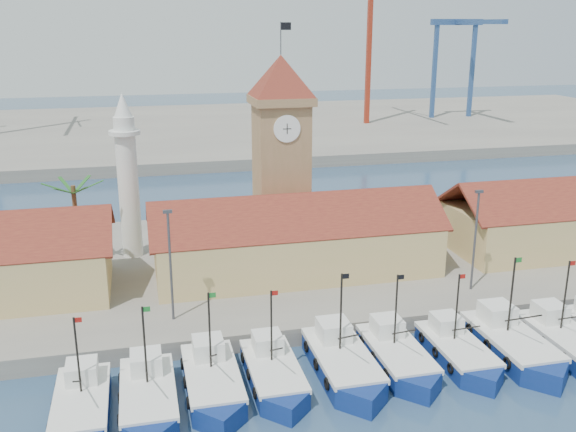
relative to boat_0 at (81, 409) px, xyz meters
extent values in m
plane|color=navy|center=(18.42, -1.92, -0.73)|extent=(400.00, 400.00, 0.00)
cube|color=gray|center=(18.42, 22.08, 0.02)|extent=(140.00, 32.00, 1.50)
cube|color=gray|center=(18.42, 108.08, 0.27)|extent=(240.00, 80.00, 2.00)
cube|color=navy|center=(0.00, 0.38, -0.25)|extent=(3.33, 7.52, 1.71)
cube|color=silver|center=(0.00, 0.38, 0.60)|extent=(3.39, 7.73, 0.33)
cube|color=silver|center=(0.00, 2.26, 1.36)|extent=(2.00, 2.09, 1.33)
cylinder|color=black|center=(0.00, 0.85, 3.26)|extent=(0.13, 0.13, 5.32)
cube|color=#A5140F|center=(0.24, 0.85, 5.73)|extent=(0.48, 0.02, 0.33)
cube|color=navy|center=(4.14, 0.41, -0.23)|extent=(3.46, 7.82, 1.78)
cube|color=silver|center=(4.14, 0.41, 0.66)|extent=(3.53, 8.04, 0.35)
cube|color=silver|center=(4.14, 2.36, 1.45)|extent=(2.07, 2.17, 1.38)
cylinder|color=black|center=(4.14, 0.90, 3.42)|extent=(0.14, 0.14, 5.53)
cube|color=#197226|center=(4.39, 0.90, 5.99)|extent=(0.49, 0.02, 0.35)
cube|color=navy|center=(8.43, 1.35, -0.22)|extent=(3.52, 7.96, 1.81)
cube|color=navy|center=(8.43, -2.62, -0.22)|extent=(3.52, 3.52, 1.81)
cube|color=silver|center=(8.43, 1.35, 0.68)|extent=(3.59, 8.18, 0.35)
cube|color=silver|center=(8.43, 3.34, 1.48)|extent=(2.11, 2.21, 1.41)
cylinder|color=black|center=(8.43, 1.86, 3.49)|extent=(0.14, 0.14, 5.63)
cube|color=#197226|center=(8.68, 1.86, 6.10)|extent=(0.50, 0.02, 0.35)
cube|color=navy|center=(12.67, 1.43, -0.25)|extent=(3.36, 7.61, 1.73)
cube|color=navy|center=(12.67, -2.38, -0.25)|extent=(3.36, 3.36, 1.73)
cube|color=silver|center=(12.67, 1.43, 0.62)|extent=(3.43, 7.82, 0.34)
cube|color=silver|center=(12.67, 3.33, 1.39)|extent=(2.02, 2.11, 1.35)
cylinder|color=black|center=(12.67, 1.91, 3.31)|extent=(0.13, 0.13, 5.38)
cube|color=#A5140F|center=(12.91, 1.91, 5.81)|extent=(0.48, 0.02, 0.34)
cube|color=navy|center=(17.71, 1.54, -0.20)|extent=(3.71, 8.40, 1.91)
cube|color=navy|center=(17.71, -2.66, -0.20)|extent=(3.71, 3.71, 1.91)
cube|color=silver|center=(17.71, 1.54, 0.76)|extent=(3.79, 8.64, 0.37)
cube|color=silver|center=(17.71, 3.64, 1.61)|extent=(2.23, 2.33, 1.49)
cylinder|color=black|center=(17.71, 2.07, 3.73)|extent=(0.15, 0.15, 5.94)
cube|color=black|center=(17.98, 2.07, 6.49)|extent=(0.53, 0.02, 0.37)
cube|color=navy|center=(21.92, 1.69, -0.23)|extent=(3.45, 7.82, 1.78)
cube|color=navy|center=(21.92, -2.22, -0.23)|extent=(3.45, 3.45, 1.78)
cube|color=silver|center=(21.92, 1.69, 0.66)|extent=(3.52, 8.04, 0.35)
cube|color=silver|center=(21.92, 3.65, 1.44)|extent=(2.07, 2.17, 1.38)
cylinder|color=black|center=(21.92, 2.18, 3.42)|extent=(0.14, 0.14, 5.53)
cube|color=black|center=(22.17, 2.18, 5.99)|extent=(0.49, 0.02, 0.35)
cube|color=navy|center=(26.57, 1.36, -0.25)|extent=(3.33, 7.53, 1.71)
cube|color=navy|center=(26.57, -2.40, -0.25)|extent=(3.33, 3.33, 1.71)
cube|color=silver|center=(26.57, 1.36, 0.60)|extent=(3.39, 7.74, 0.33)
cube|color=silver|center=(26.57, 3.24, 1.36)|extent=(2.00, 2.09, 1.33)
cylinder|color=black|center=(26.57, 1.84, 3.27)|extent=(0.13, 0.13, 5.32)
cube|color=#A5140F|center=(26.81, 1.84, 5.74)|extent=(0.48, 0.02, 0.33)
cube|color=navy|center=(30.96, 1.24, -0.19)|extent=(3.79, 8.58, 1.95)
cube|color=navy|center=(30.96, -3.04, -0.19)|extent=(3.79, 3.79, 1.95)
cube|color=silver|center=(30.96, 1.24, 0.79)|extent=(3.87, 8.82, 0.38)
cube|color=silver|center=(30.96, 3.39, 1.66)|extent=(2.27, 2.38, 1.52)
cylinder|color=black|center=(30.96, 1.79, 3.82)|extent=(0.15, 0.15, 6.07)
cube|color=#197226|center=(31.23, 1.79, 6.64)|extent=(0.54, 0.02, 0.38)
cube|color=navy|center=(35.28, 0.88, -0.22)|extent=(3.54, 8.01, 1.82)
cube|color=silver|center=(35.28, 0.88, 0.69)|extent=(3.61, 8.23, 0.35)
cube|color=silver|center=(35.28, 2.88, 1.50)|extent=(2.12, 2.23, 1.42)
cylinder|color=black|center=(35.28, 1.38, 3.52)|extent=(0.14, 0.14, 5.66)
cube|color=#A5140F|center=(35.54, 1.38, 6.15)|extent=(0.51, 0.02, 0.35)
cube|color=tan|center=(18.42, 18.08, 3.02)|extent=(26.00, 10.00, 4.50)
cube|color=brown|center=(18.42, 15.58, 6.77)|extent=(27.04, 5.13, 3.21)
cube|color=brown|center=(18.42, 20.58, 6.77)|extent=(27.04, 5.13, 3.21)
cube|color=#9E7651|center=(18.42, 24.08, 8.27)|extent=(5.00, 5.00, 15.00)
cube|color=#9E7651|center=(18.42, 24.08, 16.17)|extent=(5.80, 5.80, 0.80)
pyramid|color=brown|center=(18.42, 24.08, 18.47)|extent=(5.80, 5.80, 4.00)
cylinder|color=white|center=(18.42, 21.53, 13.77)|extent=(2.60, 0.15, 2.60)
cube|color=black|center=(18.42, 21.45, 13.77)|extent=(0.08, 0.02, 1.00)
cube|color=black|center=(18.42, 21.45, 13.77)|extent=(0.80, 0.02, 0.08)
cylinder|color=#3F3F44|center=(18.42, 24.08, 21.97)|extent=(0.10, 0.10, 3.00)
cube|color=black|center=(18.92, 24.08, 23.07)|extent=(1.00, 0.03, 0.70)
cylinder|color=silver|center=(3.42, 26.08, 7.77)|extent=(2.00, 2.00, 14.00)
cylinder|color=silver|center=(3.42, 26.08, 13.27)|extent=(3.00, 3.00, 0.40)
cone|color=silver|center=(3.42, 26.08, 15.87)|extent=(1.80, 1.80, 2.40)
cylinder|color=brown|center=(-1.58, 24.08, 4.77)|extent=(0.44, 0.44, 8.00)
cube|color=#215E20|center=(-0.18, 24.08, 8.57)|extent=(2.80, 0.35, 1.18)
cube|color=#215E20|center=(-0.88, 25.29, 8.57)|extent=(1.71, 2.60, 1.18)
cube|color=#215E20|center=(-2.28, 25.29, 8.57)|extent=(1.71, 2.60, 1.18)
cube|color=#215E20|center=(-2.98, 24.08, 8.57)|extent=(2.80, 0.35, 1.18)
cube|color=#215E20|center=(-2.28, 22.87, 8.57)|extent=(1.71, 2.60, 1.18)
cube|color=#215E20|center=(-0.88, 22.87, 8.57)|extent=(1.71, 2.60, 1.18)
cylinder|color=#3F3F44|center=(6.42, 10.08, 5.27)|extent=(0.20, 0.20, 9.00)
cube|color=#3F3F44|center=(6.42, 10.08, 9.67)|extent=(0.70, 0.25, 0.25)
cylinder|color=#3F3F44|center=(32.42, 10.08, 5.27)|extent=(0.20, 0.20, 9.00)
cube|color=#3F3F44|center=(32.42, 10.08, 9.67)|extent=(0.70, 0.25, 0.25)
cube|color=maroon|center=(56.68, 103.08, 21.17)|extent=(1.00, 1.00, 39.80)
cube|color=#2A4C83|center=(75.42, 108.08, 12.27)|extent=(0.90, 0.90, 22.00)
cube|color=#2A4C83|center=(85.42, 108.08, 12.27)|extent=(0.90, 0.90, 22.00)
cube|color=#2A4C83|center=(80.42, 108.08, 23.77)|extent=(13.00, 1.40, 1.40)
cube|color=#2A4C83|center=(80.42, 98.08, 23.77)|extent=(1.40, 22.00, 1.00)
camera|label=1|loc=(4.51, -37.21, 23.23)|focal=40.00mm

